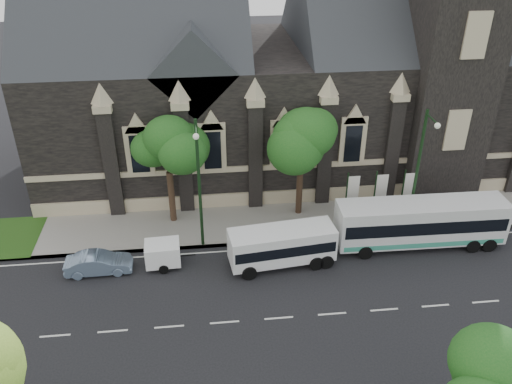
{
  "coord_description": "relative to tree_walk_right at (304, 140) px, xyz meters",
  "views": [
    {
      "loc": [
        -3.64,
        -21.32,
        20.49
      ],
      "look_at": [
        -0.6,
        6.0,
        4.64
      ],
      "focal_mm": 36.82,
      "sensor_mm": 36.0,
      "label": 1
    }
  ],
  "objects": [
    {
      "name": "ground",
      "position": [
        -3.21,
        -10.71,
        -5.82
      ],
      "size": [
        160.0,
        160.0,
        0.0
      ],
      "primitive_type": "plane",
      "color": "black",
      "rests_on": "ground"
    },
    {
      "name": "sidewalk",
      "position": [
        -3.21,
        -1.21,
        -5.74
      ],
      "size": [
        80.0,
        5.0,
        0.15
      ],
      "primitive_type": "cube",
      "color": "gray",
      "rests_on": "ground"
    },
    {
      "name": "museum",
      "position": [
        1.9,
        8.07,
        2.35
      ],
      "size": [
        40.0,
        17.7,
        29.9
      ],
      "color": "black",
      "rests_on": "ground"
    },
    {
      "name": "tree_walk_right",
      "position": [
        0.0,
        0.0,
        0.0
      ],
      "size": [
        4.08,
        4.08,
        7.8
      ],
      "color": "black",
      "rests_on": "ground"
    },
    {
      "name": "tree_walk_left",
      "position": [
        -9.01,
        -0.01,
        -0.08
      ],
      "size": [
        3.91,
        3.91,
        7.64
      ],
      "color": "black",
      "rests_on": "ground"
    },
    {
      "name": "street_lamp_near",
      "position": [
        6.79,
        -3.62,
        -0.71
      ],
      "size": [
        0.36,
        1.88,
        9.0
      ],
      "color": "black",
      "rests_on": "ground"
    },
    {
      "name": "street_lamp_mid",
      "position": [
        -7.21,
        -3.62,
        -0.71
      ],
      "size": [
        0.36,
        1.88,
        9.0
      ],
      "color": "black",
      "rests_on": "ground"
    },
    {
      "name": "banner_flag_left",
      "position": [
        3.08,
        -1.71,
        -3.43
      ],
      "size": [
        0.9,
        0.1,
        4.0
      ],
      "color": "black",
      "rests_on": "ground"
    },
    {
      "name": "banner_flag_center",
      "position": [
        5.08,
        -1.71,
        -3.43
      ],
      "size": [
        0.9,
        0.1,
        4.0
      ],
      "color": "black",
      "rests_on": "ground"
    },
    {
      "name": "banner_flag_right",
      "position": [
        7.08,
        -1.71,
        -3.43
      ],
      "size": [
        0.9,
        0.1,
        4.0
      ],
      "color": "black",
      "rests_on": "ground"
    },
    {
      "name": "tour_coach",
      "position": [
        6.96,
        -4.86,
        -4.06
      ],
      "size": [
        11.03,
        2.7,
        3.21
      ],
      "rotation": [
        0.0,
        0.0,
        -0.01
      ],
      "color": "silver",
      "rests_on": "ground"
    },
    {
      "name": "shuttle_bus",
      "position": [
        -2.3,
        -5.9,
        -4.35
      ],
      "size": [
        6.73,
        2.97,
        2.52
      ],
      "rotation": [
        0.0,
        0.0,
        0.11
      ],
      "color": "white",
      "rests_on": "ground"
    },
    {
      "name": "box_trailer",
      "position": [
        -9.71,
        -5.24,
        -4.88
      ],
      "size": [
        3.13,
        1.84,
        1.65
      ],
      "rotation": [
        0.0,
        0.0,
        0.05
      ],
      "color": "white",
      "rests_on": "ground"
    },
    {
      "name": "sedan",
      "position": [
        -13.61,
        -5.47,
        -5.15
      ],
      "size": [
        4.07,
        1.52,
        1.33
      ],
      "primitive_type": "imported",
      "rotation": [
        0.0,
        0.0,
        1.6
      ],
      "color": "#758CA9",
      "rests_on": "ground"
    }
  ]
}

